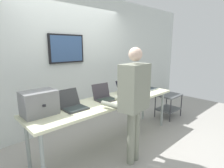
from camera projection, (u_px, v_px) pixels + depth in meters
name	position (u px, v px, depth m)	size (l,w,h in m)	color
ground	(110.00, 143.00, 3.22)	(8.00, 8.00, 0.04)	#9E9B94
back_wall	(73.00, 60.00, 3.73)	(8.00, 0.11, 2.79)	silver
workbench	(110.00, 103.00, 3.07)	(2.79, 0.70, 0.79)	beige
equipment_box	(39.00, 103.00, 2.38)	(0.43, 0.32, 0.32)	slate
laptop_station_0	(73.00, 104.00, 2.64)	(0.34, 0.39, 0.26)	#353638
laptop_station_1	(104.00, 96.00, 3.07)	(0.36, 0.35, 0.26)	#3C373E
laptop_station_2	(128.00, 91.00, 3.47)	(0.39, 0.38, 0.25)	black
laptop_station_3	(147.00, 86.00, 3.87)	(0.32, 0.37, 0.27)	#ABB2B2
person	(134.00, 96.00, 2.49)	(0.50, 0.63, 1.68)	gray
storage_cart	(169.00, 102.00, 4.33)	(0.56, 0.44, 0.56)	#4E5256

